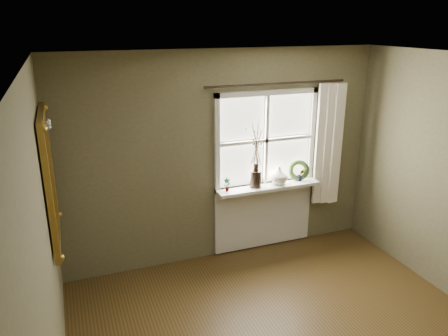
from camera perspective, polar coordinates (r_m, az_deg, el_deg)
ceiling at (r=3.09m, az=15.24°, el=12.67°), size 4.50×4.50×0.00m
wall_back at (r=5.36m, az=-0.19°, el=1.44°), size 4.00×0.10×2.60m
wall_left at (r=2.98m, az=-23.12°, el=-15.30°), size 0.10×4.50×2.60m
window_frame at (r=5.46m, az=5.49°, el=3.63°), size 1.36×0.06×1.24m
window_sill at (r=5.55m, az=5.80°, el=-2.44°), size 1.36×0.26×0.04m
window_apron at (r=5.81m, az=5.18°, el=-6.13°), size 1.36×0.04×0.88m
dark_jug at (r=5.43m, az=4.14°, el=-1.43°), size 0.19×0.19×0.22m
cream_vase at (r=5.56m, az=7.20°, el=-0.93°), size 0.29×0.29×0.23m
wreath at (r=5.74m, az=9.71°, el=-0.56°), size 0.30×0.23×0.28m
potted_plant_left at (r=5.30m, az=0.39°, el=-2.16°), size 0.10×0.07×0.17m
potted_plant_right at (r=5.73m, az=10.01°, el=-0.89°), size 0.11×0.10×0.16m
curtain at (r=5.82m, az=13.36°, el=2.98°), size 0.36×0.12×1.59m
curtain_rod at (r=5.32m, az=7.00°, el=10.87°), size 1.84×0.03×0.03m
gilt_mirror at (r=4.24m, az=-21.88°, el=-1.21°), size 0.10×1.02×1.22m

